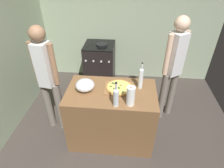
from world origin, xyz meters
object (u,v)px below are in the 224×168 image
mixing_bowl (85,85)px  paper_towel_roll (131,96)px  wine_bottle_green (116,96)px  pizza (119,87)px  person_in_stripes (47,76)px  person_in_red (173,65)px  stove (100,64)px  wine_bottle_amber (141,77)px

mixing_bowl → paper_towel_roll: size_ratio=0.99×
paper_towel_roll → wine_bottle_green: (-0.17, -0.04, 0.01)m
mixing_bowl → paper_towel_roll: bearing=-21.0°
pizza → wine_bottle_green: wine_bottle_green is taller
person_in_stripes → person_in_red: (1.82, 0.44, 0.04)m
wine_bottle_green → stove: size_ratio=0.36×
paper_towel_roll → person_in_stripes: size_ratio=0.15×
stove → person_in_red: bearing=-35.5°
paper_towel_roll → person_in_stripes: (-1.18, 0.38, -0.04)m
wine_bottle_green → person_in_red: bearing=46.7°
wine_bottle_amber → person_in_red: person_in_red is taller
stove → person_in_stripes: 1.55m
pizza → stove: size_ratio=0.37×
pizza → person_in_stripes: person_in_stripes is taller
wine_bottle_amber → wine_bottle_green: size_ratio=1.14×
wine_bottle_green → paper_towel_roll: bearing=13.3°
pizza → wine_bottle_amber: bearing=13.1°
wine_bottle_amber → person_in_red: bearing=41.8°
pizza → wine_bottle_amber: size_ratio=0.91×
mixing_bowl → wine_bottle_amber: size_ratio=0.66×
mixing_bowl → stove: (-0.04, 1.50, -0.52)m
mixing_bowl → wine_bottle_green: wine_bottle_green is taller
mixing_bowl → wine_bottle_green: bearing=-32.3°
mixing_bowl → pizza: bearing=8.1°
pizza → person_in_stripes: 1.03m
wine_bottle_amber → person_in_stripes: person_in_stripes is taller
wine_bottle_green → person_in_stripes: size_ratio=0.20×
mixing_bowl → wine_bottle_green: size_ratio=0.75×
paper_towel_roll → stove: paper_towel_roll is taller
stove → pizza: bearing=-71.1°
person_in_stripes → person_in_red: bearing=13.6°
paper_towel_roll → person_in_red: (0.64, 0.82, -0.00)m
paper_towel_roll → stove: 1.93m
pizza → mixing_bowl: mixing_bowl is taller
pizza → person_in_red: (0.79, 0.52, 0.10)m
stove → person_in_stripes: size_ratio=0.55×
person_in_stripes → wine_bottle_green: bearing=-22.5°
mixing_bowl → paper_towel_roll: paper_towel_roll is taller
person_in_stripes → wine_bottle_amber: bearing=-0.6°
wine_bottle_amber → stove: bearing=119.5°
paper_towel_roll → wine_bottle_green: size_ratio=0.76×
mixing_bowl → person_in_stripes: 0.59m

